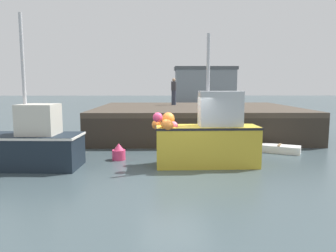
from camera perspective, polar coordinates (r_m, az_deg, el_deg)
ground at (r=11.33m, az=1.45°, el=-7.94°), size 120.00×160.00×0.10m
pier at (r=18.60m, az=5.13°, el=2.56°), size 11.47×8.86×1.66m
fishing_boat_near_left at (r=12.39m, az=-23.37°, el=-3.03°), size 3.80×1.76×5.35m
fishing_boat_near_right at (r=11.68m, az=6.99°, el=-1.95°), size 3.89×1.46×4.70m
rowboat at (r=14.88m, az=19.12°, el=-3.84°), size 1.87×1.41×0.35m
dockworker at (r=20.62m, az=1.03°, el=6.15°), size 0.34×0.34×1.71m
warehouse at (r=50.97m, az=6.54°, el=7.18°), size 9.50×4.63×5.75m
mooring_buoy_foreground at (r=12.82m, az=-8.72°, el=-4.64°), size 0.52×0.52×0.65m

